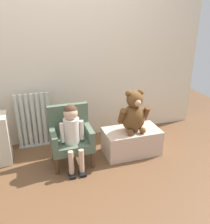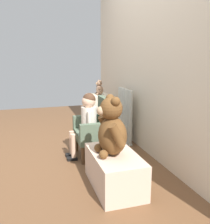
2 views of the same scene
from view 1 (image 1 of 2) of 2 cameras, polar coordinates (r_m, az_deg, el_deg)
name	(u,v)px [view 1 (image 1 of 2)]	position (r m, az deg, el deg)	size (l,w,h in m)	color
ground_plane	(86,185)	(2.62, -4.41, -16.35)	(6.00, 6.00, 0.00)	brown
back_wall	(61,48)	(3.14, -9.95, 14.19)	(3.80, 0.05, 2.40)	beige
radiator	(34,121)	(3.22, -15.93, -1.94)	(0.43, 0.05, 0.71)	silver
child_armchair	(71,136)	(2.82, -7.86, -5.41)	(0.45, 0.37, 0.66)	#50624D
child_figure	(72,128)	(2.66, -7.59, -3.68)	(0.25, 0.35, 0.73)	silver
low_bench	(131,141)	(3.06, 6.06, -6.67)	(0.67, 0.37, 0.31)	beige
large_teddy_bear	(134,114)	(2.87, 6.61, -0.36)	(0.37, 0.26, 0.50)	brown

